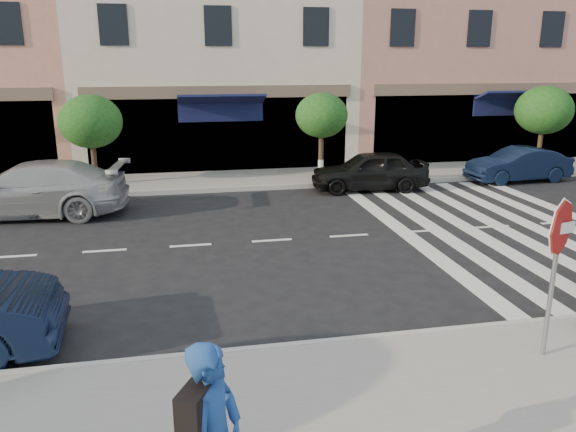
# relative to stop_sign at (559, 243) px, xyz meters

# --- Properties ---
(ground) EXTENTS (120.00, 120.00, 0.00)m
(ground) POSITION_rel_stop_sign_xyz_m (-2.96, 2.54, -1.90)
(ground) COLOR black
(ground) RESTS_ON ground
(sidewalk_far) EXTENTS (60.00, 3.00, 0.15)m
(sidewalk_far) POSITION_rel_stop_sign_xyz_m (-2.96, 13.54, -1.82)
(sidewalk_far) COLOR gray
(sidewalk_far) RESTS_ON ground
(building_centre) EXTENTS (11.00, 9.00, 11.00)m
(building_centre) POSITION_rel_stop_sign_xyz_m (-3.46, 19.54, 3.60)
(building_centre) COLOR beige
(building_centre) RESTS_ON ground
(building_east_mid) EXTENTS (13.00, 9.00, 13.00)m
(building_east_mid) POSITION_rel_stop_sign_xyz_m (8.54, 19.54, 4.60)
(building_east_mid) COLOR tan
(building_east_mid) RESTS_ON ground
(street_tree_wb) EXTENTS (2.10, 2.10, 3.06)m
(street_tree_wb) POSITION_rel_stop_sign_xyz_m (-7.96, 13.34, 0.41)
(street_tree_wb) COLOR #473323
(street_tree_wb) RESTS_ON sidewalk_far
(street_tree_c) EXTENTS (1.90, 1.90, 3.04)m
(street_tree_c) POSITION_rel_stop_sign_xyz_m (0.04, 13.34, 0.46)
(street_tree_c) COLOR #473323
(street_tree_c) RESTS_ON sidewalk_far
(street_tree_ea) EXTENTS (2.20, 2.20, 3.19)m
(street_tree_ea) POSITION_rel_stop_sign_xyz_m (9.04, 13.34, 0.49)
(street_tree_ea) COLOR #473323
(street_tree_ea) RESTS_ON sidewalk_far
(stop_sign) EXTENTS (0.83, 0.22, 2.39)m
(stop_sign) POSITION_rel_stop_sign_xyz_m (0.00, 0.00, 0.00)
(stop_sign) COLOR gray
(stop_sign) RESTS_ON sidewalk_near
(car_far_left) EXTENTS (5.56, 2.74, 1.55)m
(car_far_left) POSITION_rel_stop_sign_xyz_m (-9.30, 10.14, -1.12)
(car_far_left) COLOR #9E9FA4
(car_far_left) RESTS_ON ground
(car_far_mid) EXTENTS (4.05, 1.84, 1.35)m
(car_far_mid) POSITION_rel_stop_sign_xyz_m (1.24, 11.38, -1.22)
(car_far_mid) COLOR black
(car_far_mid) RESTS_ON ground
(car_far_right) EXTENTS (3.83, 1.52, 1.24)m
(car_far_right) POSITION_rel_stop_sign_xyz_m (7.05, 11.64, -1.28)
(car_far_right) COLOR black
(car_far_right) RESTS_ON ground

